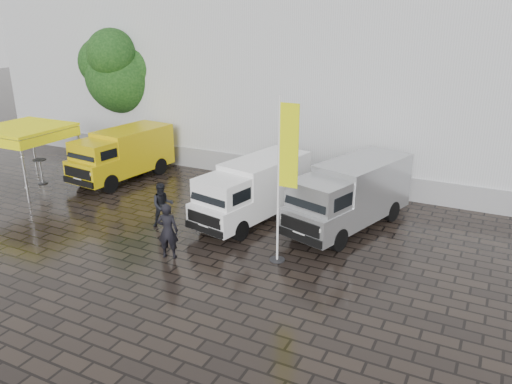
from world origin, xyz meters
TOP-DOWN VIEW (x-y plane):
  - ground at (0.00, 0.00)m, footprint 120.00×120.00m
  - exhibition_hall at (2.00, 16.00)m, footprint 44.00×16.00m
  - hall_plinth at (2.00, 7.95)m, footprint 44.00×0.15m
  - van_yellow at (-8.84, 4.74)m, footprint 2.54×5.33m
  - van_white at (-1.00, 3.05)m, footprint 2.83×5.59m
  - van_silver at (2.51, 3.97)m, footprint 3.50×6.01m
  - canopy_tent at (-11.93, 1.99)m, footprint 3.34×3.34m
  - flagpole at (1.42, 0.38)m, footprint 0.88×0.50m
  - tree at (-11.79, 8.68)m, footprint 3.99×4.07m
  - cocktail_table at (-11.88, 2.54)m, footprint 0.60×0.60m
  - person_front at (-2.03, -0.99)m, footprint 0.80×0.65m
  - person_tent at (-3.74, 1.03)m, footprint 1.03×1.03m

SIDE VIEW (x-z plane):
  - ground at x=0.00m, z-range 0.00..0.00m
  - hall_plinth at x=2.00m, z-range 0.00..1.00m
  - cocktail_table at x=-11.88m, z-range 0.00..1.17m
  - person_tent at x=-3.74m, z-range 0.00..1.69m
  - person_front at x=-2.03m, z-range 0.00..1.88m
  - van_white at x=-1.00m, z-range 0.00..2.31m
  - van_yellow at x=-8.84m, z-range 0.00..2.37m
  - van_silver at x=2.51m, z-range 0.00..2.47m
  - canopy_tent at x=-11.93m, z-range 1.25..4.08m
  - flagpole at x=1.42m, z-range 0.34..5.69m
  - tree at x=-11.79m, z-range 1.02..8.18m
  - exhibition_hall at x=2.00m, z-range 0.00..12.00m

